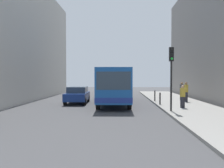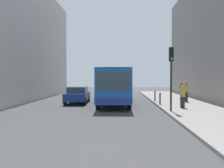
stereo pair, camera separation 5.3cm
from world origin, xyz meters
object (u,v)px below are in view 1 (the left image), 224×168
at_px(traffic_light, 171,67).
at_px(bollard_near, 160,99).
at_px(bollard_mid, 155,96).
at_px(pedestrian_far_sidewalk, 182,91).
at_px(bus, 114,84).
at_px(pedestrian_mid_sidewalk, 186,92).
at_px(pedestrian_near_signal, 183,97).
at_px(car_beside_bus, 77,95).

xyz_separation_m(traffic_light, bollard_near, (-0.10, 3.88, -2.38)).
height_order(bollard_mid, pedestrian_far_sidewalk, pedestrian_far_sidewalk).
relative_size(bus, pedestrian_mid_sidewalk, 6.32).
xyz_separation_m(bollard_mid, pedestrian_far_sidewalk, (2.67, 0.97, 0.38)).
distance_m(bus, pedestrian_mid_sidewalk, 6.37).
relative_size(bollard_mid, pedestrian_far_sidewalk, 0.55).
height_order(traffic_light, pedestrian_near_signal, traffic_light).
bearing_deg(traffic_light, bollard_mid, 90.84).
bearing_deg(bollard_mid, pedestrian_far_sidewalk, 20.03).
bearing_deg(pedestrian_mid_sidewalk, bollard_mid, 93.76).
xyz_separation_m(traffic_light, pedestrian_far_sidewalk, (2.57, 7.82, -2.00)).
height_order(bollard_mid, pedestrian_near_signal, pedestrian_near_signal).
bearing_deg(traffic_light, pedestrian_mid_sidewalk, 67.47).
height_order(pedestrian_near_signal, pedestrian_far_sidewalk, pedestrian_far_sidewalk).
height_order(car_beside_bus, pedestrian_mid_sidewalk, pedestrian_mid_sidewalk).
distance_m(pedestrian_mid_sidewalk, pedestrian_far_sidewalk, 1.75).
xyz_separation_m(traffic_light, pedestrian_near_signal, (1.16, 1.73, -2.05)).
xyz_separation_m(pedestrian_near_signal, pedestrian_mid_sidewalk, (1.36, 4.35, 0.07)).
height_order(bollard_near, pedestrian_far_sidewalk, pedestrian_far_sidewalk).
xyz_separation_m(bus, car_beside_bus, (-3.26, 0.13, -0.94)).
relative_size(car_beside_bus, bollard_mid, 4.68).
bearing_deg(bollard_near, pedestrian_mid_sidewalk, 40.01).
bearing_deg(traffic_light, pedestrian_near_signal, 56.22).
xyz_separation_m(traffic_light, pedestrian_mid_sidewalk, (2.52, 6.08, -1.98)).
bearing_deg(pedestrian_near_signal, bollard_mid, 77.53).
relative_size(bus, pedestrian_near_signal, 6.85).
bearing_deg(traffic_light, pedestrian_far_sidewalk, 71.79).
height_order(traffic_light, pedestrian_far_sidewalk, traffic_light).
bearing_deg(bollard_mid, car_beside_bus, -172.65).
relative_size(bollard_mid, pedestrian_near_signal, 0.59).
distance_m(bollard_mid, pedestrian_far_sidewalk, 2.87).
height_order(bollard_near, pedestrian_near_signal, pedestrian_near_signal).
relative_size(traffic_light, bollard_near, 4.32).
bearing_deg(pedestrian_near_signal, bus, 114.29).
distance_m(bus, traffic_light, 7.07).
bearing_deg(pedestrian_mid_sidewalk, bollard_near, 150.15).
bearing_deg(pedestrian_near_signal, car_beside_bus, 126.58).
xyz_separation_m(bollard_near, pedestrian_far_sidewalk, (2.67, 3.94, 0.38)).
xyz_separation_m(bus, bollard_mid, (3.71, 1.03, -1.10)).
bearing_deg(bollard_mid, pedestrian_mid_sidewalk, -16.38).
relative_size(car_beside_bus, pedestrian_near_signal, 2.76).
bearing_deg(car_beside_bus, bus, 176.07).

